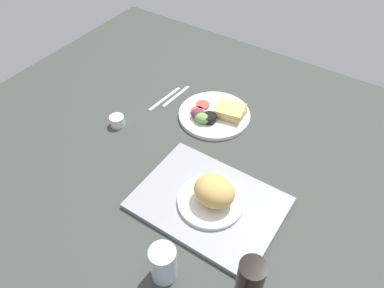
# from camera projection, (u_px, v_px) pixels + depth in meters

# --- Properties ---
(ground_plane) EXTENTS (1.90, 1.50, 0.03)m
(ground_plane) POSITION_uv_depth(u_px,v_px,m) (201.00, 152.00, 1.38)
(ground_plane) COLOR #383D38
(serving_tray) EXTENTS (0.45, 0.33, 0.02)m
(serving_tray) POSITION_uv_depth(u_px,v_px,m) (209.00, 203.00, 1.19)
(serving_tray) COLOR gray
(serving_tray) RESTS_ON ground_plane
(bread_plate_near) EXTENTS (0.21, 0.21, 0.10)m
(bread_plate_near) POSITION_uv_depth(u_px,v_px,m) (213.00, 194.00, 1.15)
(bread_plate_near) COLOR white
(bread_plate_near) RESTS_ON serving_tray
(plate_with_salad) EXTENTS (0.28, 0.28, 0.05)m
(plate_with_salad) POSITION_uv_depth(u_px,v_px,m) (215.00, 114.00, 1.48)
(plate_with_salad) COLOR white
(plate_with_salad) RESTS_ON ground_plane
(drinking_glass) EXTENTS (0.07, 0.07, 0.12)m
(drinking_glass) POSITION_uv_depth(u_px,v_px,m) (163.00, 263.00, 0.99)
(drinking_glass) COLOR silver
(drinking_glass) RESTS_ON ground_plane
(espresso_cup) EXTENTS (0.06, 0.06, 0.04)m
(espresso_cup) POSITION_uv_depth(u_px,v_px,m) (117.00, 121.00, 1.45)
(espresso_cup) COLOR silver
(espresso_cup) RESTS_ON ground_plane
(fork) EXTENTS (0.02, 0.17, 0.01)m
(fork) POSITION_uv_depth(u_px,v_px,m) (176.00, 96.00, 1.59)
(fork) COLOR #B7B7BC
(fork) RESTS_ON ground_plane
(knife) EXTENTS (0.03, 0.19, 0.01)m
(knife) POSITION_uv_depth(u_px,v_px,m) (165.00, 98.00, 1.57)
(knife) COLOR #B7B7BC
(knife) RESTS_ON ground_plane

